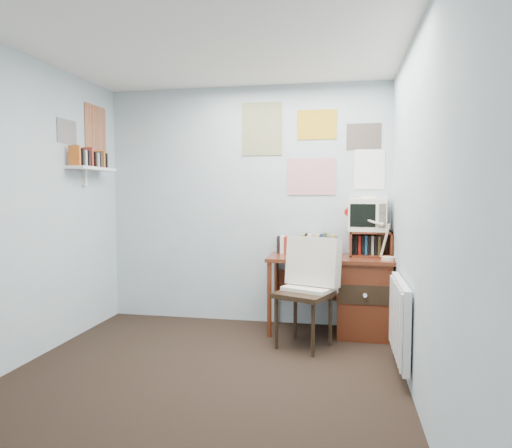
{
  "coord_description": "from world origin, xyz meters",
  "views": [
    {
      "loc": [
        1.02,
        -3.01,
        1.39
      ],
      "look_at": [
        0.27,
        0.91,
        1.11
      ],
      "focal_mm": 32.0,
      "sensor_mm": 36.0,
      "label": 1
    }
  ],
  "objects": [
    {
      "name": "ceiling",
      "position": [
        0.0,
        0.0,
        2.5
      ],
      "size": [
        3.0,
        3.5,
        0.02
      ],
      "primitive_type": "cube",
      "color": "white",
      "rests_on": "back_wall"
    },
    {
      "name": "desk_chair",
      "position": [
        0.69,
        1.01,
        0.48
      ],
      "size": [
        0.64,
        0.63,
        0.96
      ],
      "primitive_type": "cube",
      "rotation": [
        0.0,
        0.0,
        -0.41
      ],
      "color": "black",
      "rests_on": "ground"
    },
    {
      "name": "posters_back",
      "position": [
        0.7,
        1.74,
        1.85
      ],
      "size": [
        1.2,
        0.01,
        0.9
      ],
      "primitive_type": "cube",
      "color": "white",
      "rests_on": "back_wall"
    },
    {
      "name": "tv_riser",
      "position": [
        1.29,
        1.59,
        0.89
      ],
      "size": [
        0.4,
        0.3,
        0.25
      ],
      "primitive_type": "cube",
      "color": "#5F2815",
      "rests_on": "desk"
    },
    {
      "name": "wall_shelf",
      "position": [
        -1.4,
        1.1,
        1.62
      ],
      "size": [
        0.2,
        0.62,
        0.24
      ],
      "primitive_type": "cube",
      "color": "white",
      "rests_on": "left_wall"
    },
    {
      "name": "ground",
      "position": [
        0.0,
        0.0,
        0.0
      ],
      "size": [
        3.5,
        3.5,
        0.0
      ],
      "primitive_type": "plane",
      "color": "black",
      "rests_on": "ground"
    },
    {
      "name": "book_row",
      "position": [
        0.66,
        1.66,
        0.87
      ],
      "size": [
        0.6,
        0.14,
        0.22
      ],
      "primitive_type": "cube",
      "color": "#5F2815",
      "rests_on": "desk"
    },
    {
      "name": "back_wall",
      "position": [
        0.0,
        1.75,
        1.25
      ],
      "size": [
        3.0,
        0.02,
        2.5
      ],
      "primitive_type": "cube",
      "color": "silver",
      "rests_on": "ground"
    },
    {
      "name": "left_wall",
      "position": [
        -1.5,
        0.0,
        1.25
      ],
      "size": [
        0.02,
        3.5,
        2.5
      ],
      "primitive_type": "cube",
      "color": "silver",
      "rests_on": "ground"
    },
    {
      "name": "right_wall",
      "position": [
        1.5,
        0.0,
        1.25
      ],
      "size": [
        0.02,
        3.5,
        2.5
      ],
      "primitive_type": "cube",
      "color": "silver",
      "rests_on": "ground"
    },
    {
      "name": "desk",
      "position": [
        1.17,
        1.48,
        0.41
      ],
      "size": [
        1.2,
        0.55,
        0.76
      ],
      "color": "#5F2815",
      "rests_on": "ground"
    },
    {
      "name": "desk_lamp",
      "position": [
        1.44,
        1.34,
        0.98
      ],
      "size": [
        0.32,
        0.28,
        0.44
      ],
      "primitive_type": "cube",
      "rotation": [
        0.0,
        0.0,
        -0.04
      ],
      "color": "red",
      "rests_on": "desk"
    },
    {
      "name": "crt_tv",
      "position": [
        1.27,
        1.61,
        1.18
      ],
      "size": [
        0.4,
        0.37,
        0.34
      ],
      "primitive_type": "cube",
      "rotation": [
        0.0,
        0.0,
        -0.1
      ],
      "color": "#EDE5C6",
      "rests_on": "tv_riser"
    },
    {
      "name": "posters_left",
      "position": [
        -1.49,
        1.1,
        2.0
      ],
      "size": [
        0.01,
        0.7,
        0.6
      ],
      "primitive_type": "cube",
      "color": "white",
      "rests_on": "left_wall"
    },
    {
      "name": "radiator",
      "position": [
        1.46,
        0.55,
        0.42
      ],
      "size": [
        0.09,
        0.8,
        0.6
      ],
      "primitive_type": "cube",
      "color": "white",
      "rests_on": "right_wall"
    }
  ]
}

